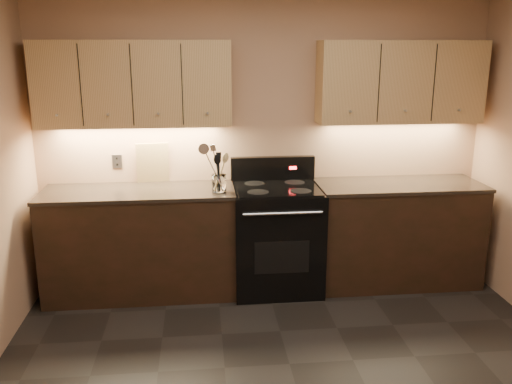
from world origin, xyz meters
TOP-DOWN VIEW (x-y plane):
  - wall_back at (0.00, 2.00)m, footprint 4.00×0.04m
  - counter_left at (-1.10, 1.70)m, footprint 1.62×0.62m
  - counter_right at (1.18, 1.70)m, footprint 1.46×0.62m
  - stove at (0.08, 1.68)m, footprint 0.76×0.68m
  - upper_cab_left at (-1.10, 1.85)m, footprint 1.60×0.30m
  - upper_cab_right at (1.18, 1.85)m, footprint 1.44×0.30m
  - outlet_plate at (-1.30, 1.99)m, footprint 0.08×0.01m
  - utensil_crock at (-0.42, 1.58)m, footprint 0.12×0.12m
  - cutting_board at (-0.99, 1.97)m, footprint 0.29×0.09m
  - wooden_spoon at (-0.45, 1.57)m, footprint 0.16×0.14m
  - black_spoon at (-0.42, 1.60)m, footprint 0.08×0.10m
  - black_turner at (-0.42, 1.57)m, footprint 0.10×0.16m
  - steel_spatula at (-0.40, 1.60)m, footprint 0.18×0.13m
  - steel_skimmer at (-0.39, 1.56)m, footprint 0.24×0.12m

SIDE VIEW (x-z plane):
  - counter_left at x=-1.10m, z-range 0.00..0.93m
  - counter_right at x=1.18m, z-range 0.00..0.93m
  - stove at x=0.08m, z-range -0.09..1.05m
  - utensil_crock at x=-0.42m, z-range 0.92..1.07m
  - black_spoon at x=-0.42m, z-range 0.94..1.24m
  - wooden_spoon at x=-0.45m, z-range 0.94..1.26m
  - cutting_board at x=-0.99m, z-range 0.93..1.29m
  - black_turner at x=-0.42m, z-range 0.94..1.28m
  - outlet_plate at x=-1.30m, z-range 1.06..1.18m
  - steel_spatula at x=-0.40m, z-range 0.94..1.35m
  - steel_skimmer at x=-0.39m, z-range 0.94..1.35m
  - wall_back at x=0.00m, z-range 0.00..2.60m
  - upper_cab_left at x=-1.10m, z-range 1.45..2.15m
  - upper_cab_right at x=1.18m, z-range 1.45..2.15m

